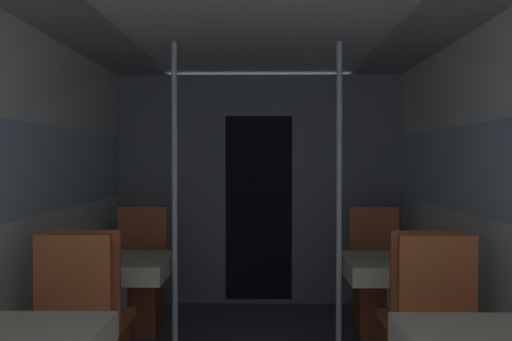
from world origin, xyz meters
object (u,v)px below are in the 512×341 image
Objects in this scene: support_pole_left_1 at (175,201)px; support_pole_right_1 at (339,201)px; dining_table_right_1 at (395,274)px; dining_table_left_1 at (119,273)px; chair_left_far_1 at (139,294)px; chair_right_far_1 at (377,295)px.

support_pole_left_1 and support_pole_right_1 have the same top height.
support_pole_left_1 is at bearing 180.00° from dining_table_right_1.
support_pole_right_1 is (1.53, 0.00, 0.50)m from dining_table_left_1.
chair_left_far_1 is at bearing 122.62° from support_pole_left_1.
chair_right_far_1 is 1.08m from support_pole_right_1.
dining_table_left_1 is at bearing 180.00° from dining_table_right_1.
support_pole_left_1 is 1.00× the size of support_pole_right_1.
chair_left_far_1 is (0.00, 0.61, -0.30)m from dining_table_left_1.
dining_table_left_1 is 1.61m from support_pole_right_1.
support_pole_left_1 is (0.39, -0.61, 0.80)m from chair_left_far_1.
support_pole_right_1 is at bearing 180.00° from dining_table_right_1.
dining_table_right_1 is at bearing -0.00° from support_pole_left_1.
chair_left_far_1 is at bearing 0.00° from chair_right_far_1.
chair_left_far_1 is 1.83m from support_pole_right_1.
support_pole_left_1 is at bearing 180.00° from support_pole_right_1.
dining_table_right_1 is (1.92, -0.61, 0.30)m from chair_left_far_1.
support_pole_left_1 reaches higher than chair_left_far_1.
dining_table_right_1 is 0.64m from support_pole_right_1.
chair_left_far_1 and chair_right_far_1 have the same top height.
support_pole_left_1 is 1.61m from dining_table_right_1.
support_pole_right_1 reaches higher than chair_left_far_1.
support_pole_left_1 reaches higher than chair_right_far_1.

